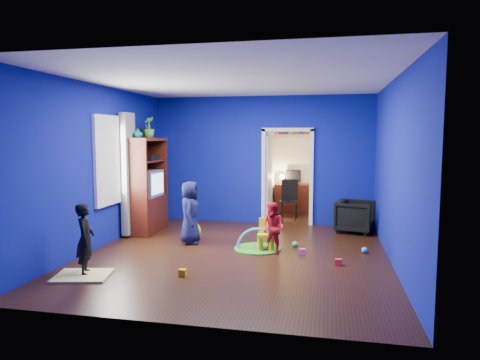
% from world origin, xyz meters
% --- Properties ---
extents(floor, '(5.00, 5.50, 0.01)m').
position_xyz_m(floor, '(0.00, 0.00, 0.00)').
color(floor, black).
rests_on(floor, ground).
extents(ceiling, '(5.00, 5.50, 0.01)m').
position_xyz_m(ceiling, '(0.00, 0.00, 2.90)').
color(ceiling, white).
rests_on(ceiling, wall_back).
extents(wall_back, '(5.00, 0.02, 2.90)m').
position_xyz_m(wall_back, '(0.00, 2.75, 1.45)').
color(wall_back, navy).
rests_on(wall_back, floor).
extents(wall_front, '(5.00, 0.02, 2.90)m').
position_xyz_m(wall_front, '(0.00, -2.75, 1.45)').
color(wall_front, navy).
rests_on(wall_front, floor).
extents(wall_left, '(0.02, 5.50, 2.90)m').
position_xyz_m(wall_left, '(-2.50, 0.00, 1.45)').
color(wall_left, navy).
rests_on(wall_left, floor).
extents(wall_right, '(0.02, 5.50, 2.90)m').
position_xyz_m(wall_right, '(2.50, 0.00, 1.45)').
color(wall_right, navy).
rests_on(wall_right, floor).
extents(alcove, '(1.00, 1.75, 2.50)m').
position_xyz_m(alcove, '(0.60, 3.62, 1.25)').
color(alcove, silver).
rests_on(alcove, floor).
extents(armchair, '(0.88, 0.87, 0.67)m').
position_xyz_m(armchair, '(2.07, 2.17, 0.33)').
color(armchair, black).
rests_on(armchair, floor).
extents(child_black, '(0.38, 0.45, 1.04)m').
position_xyz_m(child_black, '(-1.90, -1.45, 0.52)').
color(child_black, black).
rests_on(child_black, floor).
extents(child_navy, '(0.48, 0.63, 1.16)m').
position_xyz_m(child_navy, '(-1.00, 0.60, 0.58)').
color(child_navy, '#0F0F37').
rests_on(child_navy, floor).
extents(toddler_red, '(0.53, 0.49, 0.89)m').
position_xyz_m(toddler_red, '(0.60, 0.20, 0.44)').
color(toddler_red, red).
rests_on(toddler_red, floor).
extents(vase, '(0.21, 0.21, 0.19)m').
position_xyz_m(vase, '(-2.21, 1.04, 2.05)').
color(vase, '#0D636B').
rests_on(vase, tv_armoire).
extents(potted_plant, '(0.33, 0.33, 0.44)m').
position_xyz_m(potted_plant, '(-2.21, 1.56, 2.18)').
color(potted_plant, '#3D8D33').
rests_on(potted_plant, tv_armoire).
extents(tv_armoire, '(0.58, 1.14, 1.96)m').
position_xyz_m(tv_armoire, '(-2.21, 1.34, 0.98)').
color(tv_armoire, '#3B0E09').
rests_on(tv_armoire, floor).
extents(crt_tv, '(0.46, 0.70, 0.54)m').
position_xyz_m(crt_tv, '(-2.17, 1.34, 1.02)').
color(crt_tv, silver).
rests_on(crt_tv, tv_armoire).
extents(yellow_blanket, '(0.86, 0.75, 0.03)m').
position_xyz_m(yellow_blanket, '(-1.90, -1.55, 0.01)').
color(yellow_blanket, '#F2E07A').
rests_on(yellow_blanket, floor).
extents(hopper_ball, '(0.35, 0.35, 0.35)m').
position_xyz_m(hopper_ball, '(-1.05, 0.85, 0.18)').
color(hopper_ball, yellow).
rests_on(hopper_ball, floor).
extents(kid_chair, '(0.31, 0.31, 0.50)m').
position_xyz_m(kid_chair, '(0.45, 0.40, 0.25)').
color(kid_chair, yellow).
rests_on(kid_chair, floor).
extents(play_mat, '(0.83, 0.83, 0.02)m').
position_xyz_m(play_mat, '(0.30, 0.43, 0.01)').
color(play_mat, green).
rests_on(play_mat, floor).
extents(toy_arch, '(0.74, 0.19, 0.74)m').
position_xyz_m(toy_arch, '(0.30, 0.43, 0.02)').
color(toy_arch, '#3F8CD8').
rests_on(toy_arch, floor).
extents(window_left, '(0.03, 0.95, 1.55)m').
position_xyz_m(window_left, '(-2.48, 0.35, 1.55)').
color(window_left, white).
rests_on(window_left, wall_left).
extents(curtain, '(0.14, 0.42, 2.40)m').
position_xyz_m(curtain, '(-2.37, 0.90, 1.25)').
color(curtain, slate).
rests_on(curtain, floor).
extents(doorway, '(1.16, 0.10, 2.10)m').
position_xyz_m(doorway, '(0.60, 2.75, 1.05)').
color(doorway, white).
rests_on(doorway, floor).
extents(study_desk, '(0.88, 0.44, 0.75)m').
position_xyz_m(study_desk, '(0.60, 4.26, 0.38)').
color(study_desk, '#3D140A').
rests_on(study_desk, floor).
extents(desk_monitor, '(0.40, 0.05, 0.32)m').
position_xyz_m(desk_monitor, '(0.60, 4.38, 0.95)').
color(desk_monitor, black).
rests_on(desk_monitor, study_desk).
extents(desk_lamp, '(0.14, 0.14, 0.14)m').
position_xyz_m(desk_lamp, '(0.32, 4.32, 0.93)').
color(desk_lamp, '#FFD88C').
rests_on(desk_lamp, study_desk).
extents(folding_chair, '(0.40, 0.40, 0.92)m').
position_xyz_m(folding_chair, '(0.60, 3.30, 0.46)').
color(folding_chair, black).
rests_on(folding_chair, floor).
extents(book_shelf, '(0.88, 0.24, 0.04)m').
position_xyz_m(book_shelf, '(0.60, 4.37, 2.02)').
color(book_shelf, white).
rests_on(book_shelf, study_desk).
extents(toy_0, '(0.10, 0.08, 0.10)m').
position_xyz_m(toy_0, '(1.68, -0.26, 0.05)').
color(toy_0, red).
rests_on(toy_0, floor).
extents(toy_1, '(0.11, 0.11, 0.11)m').
position_xyz_m(toy_1, '(2.14, 0.54, 0.06)').
color(toy_1, '#268BD8').
rests_on(toy_1, floor).
extents(toy_2, '(0.10, 0.08, 0.10)m').
position_xyz_m(toy_2, '(-0.51, -1.24, 0.05)').
color(toy_2, '#DBA00B').
rests_on(toy_2, floor).
extents(toy_3, '(0.11, 0.11, 0.11)m').
position_xyz_m(toy_3, '(0.94, 0.71, 0.06)').
color(toy_3, '#35BB5B').
rests_on(toy_3, floor).
extents(toy_4, '(0.10, 0.08, 0.10)m').
position_xyz_m(toy_4, '(1.10, 0.24, 0.05)').
color(toy_4, '#BB46A3').
rests_on(toy_4, floor).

